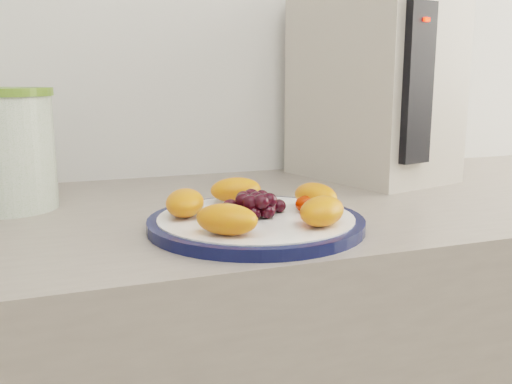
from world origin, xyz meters
name	(u,v)px	position (x,y,z in m)	size (l,w,h in m)	color
plate_rim	(256,223)	(-0.06, 1.06, 0.91)	(0.29, 0.29, 0.01)	#0D1338
plate_face	(256,223)	(-0.06, 1.06, 0.91)	(0.26, 0.26, 0.02)	white
canister	(6,153)	(-0.37, 1.30, 0.99)	(0.14, 0.14, 0.17)	#2F5C13
canister_lid	(0,92)	(-0.37, 1.30, 1.08)	(0.15, 0.15, 0.01)	#5A792B
appliance_body	(372,86)	(0.30, 1.35, 1.08)	(0.21, 0.29, 0.36)	#B8AE9F
appliance_panel	(417,84)	(0.29, 1.19, 1.09)	(0.06, 0.02, 0.27)	black
appliance_led	(426,20)	(0.29, 1.18, 1.19)	(0.01, 0.01, 0.01)	#FF0C05
fruit_plate	(258,203)	(-0.05, 1.06, 0.93)	(0.25, 0.24, 0.04)	#DA5C13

